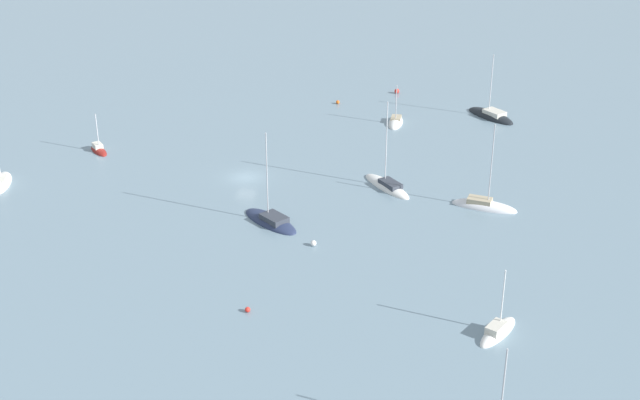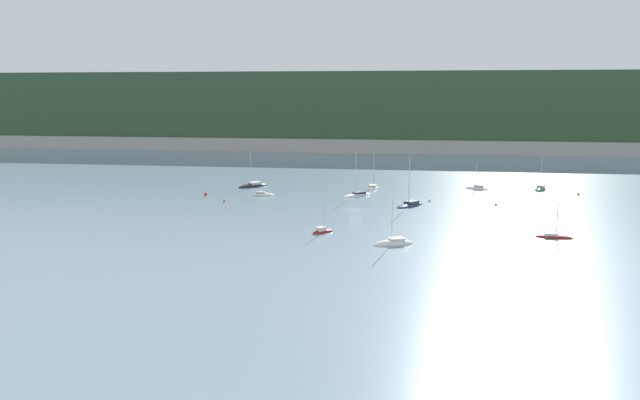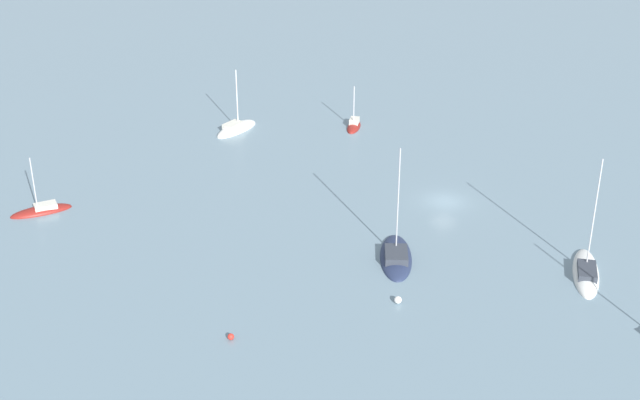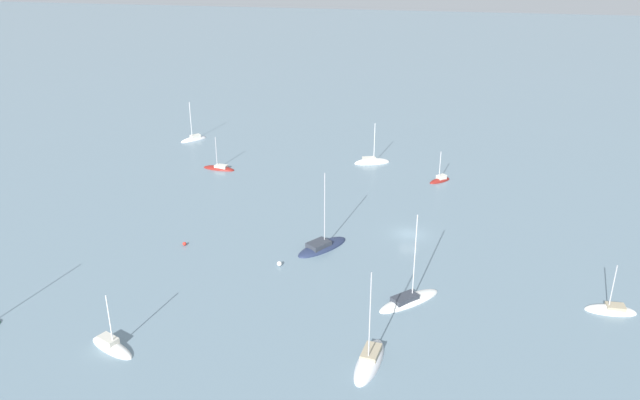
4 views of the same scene
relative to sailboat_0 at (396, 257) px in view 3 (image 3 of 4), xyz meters
name	(u,v)px [view 3 (image 3 of 4)]	position (x,y,z in m)	size (l,w,h in m)	color
ground_plane	(445,201)	(-11.70, -6.87, -0.12)	(600.00, 600.00, 0.00)	slate
sailboat_0	(396,257)	(0.00, 0.00, 0.00)	(7.49, 8.90, 11.78)	#232D4C
sailboat_1	(236,130)	(-2.31, -36.79, -0.03)	(7.30, 4.73, 8.79)	white
sailboat_3	(586,273)	(-12.99, 11.63, -0.01)	(7.97, 8.01, 12.03)	white
sailboat_8	(354,126)	(-15.49, -29.62, 0.01)	(4.34, 4.40, 6.17)	maroon
sailboat_10	(42,211)	(25.36, -27.56, -0.04)	(6.50, 2.72, 6.82)	maroon
mooring_buoy_3	(398,300)	(4.48, 6.25, 0.21)	(0.66, 0.66, 0.66)	white
mooring_buoy_4	(231,337)	(19.19, 3.27, 0.15)	(0.54, 0.54, 0.54)	red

